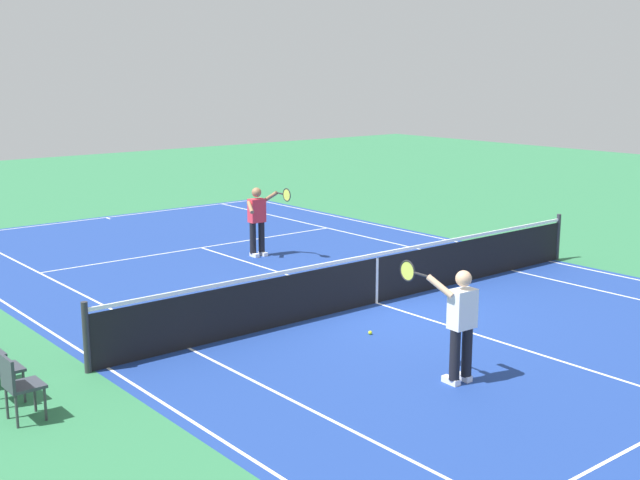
{
  "coord_description": "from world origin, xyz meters",
  "views": [
    {
      "loc": [
        -10.99,
        10.38,
        4.37
      ],
      "look_at": [
        1.91,
        -0.17,
        0.9
      ],
      "focal_mm": 46.01,
      "sensor_mm": 36.0,
      "label": 1
    }
  ],
  "objects": [
    {
      "name": "court_line_markings",
      "position": [
        0.0,
        0.0,
        0.0
      ],
      "size": [
        23.85,
        11.05,
        0.01
      ],
      "color": "white",
      "rests_on": "ground_plane"
    },
    {
      "name": "ground_plane",
      "position": [
        0.0,
        0.0,
        0.0
      ],
      "size": [
        60.0,
        60.0,
        0.0
      ],
      "primitive_type": "plane",
      "color": "#2D7247"
    },
    {
      "name": "tennis_player_far",
      "position": [
        -3.71,
        1.88,
        0.93
      ],
      "size": [
        1.09,
        0.78,
        1.7
      ],
      "color": "black",
      "rests_on": "ground_plane"
    },
    {
      "name": "court_slab",
      "position": [
        0.0,
        0.0,
        0.0
      ],
      "size": [
        24.2,
        11.4,
        0.0
      ],
      "primitive_type": "cube",
      "color": "navy",
      "rests_on": "ground_plane"
    },
    {
      "name": "tennis_ball",
      "position": [
        -1.33,
        1.39,
        0.03
      ],
      "size": [
        0.07,
        0.07,
        0.07
      ],
      "primitive_type": "sphere",
      "color": "#CCE01E",
      "rests_on": "ground_plane"
    },
    {
      "name": "spectator_chair_0",
      "position": [
        -1.08,
        7.18,
        0.52
      ],
      "size": [
        0.44,
        0.44,
        0.88
      ],
      "color": "#38383D",
      "rests_on": "ground_plane"
    },
    {
      "name": "tennis_player_near",
      "position": [
        4.73,
        -0.58,
        0.93
      ],
      "size": [
        1.09,
        0.78,
        1.7
      ],
      "color": "black",
      "rests_on": "ground_plane"
    },
    {
      "name": "tennis_net",
      "position": [
        0.0,
        0.0,
        0.49
      ],
      "size": [
        0.1,
        11.7,
        1.08
      ],
      "color": "#2D2D33",
      "rests_on": "ground_plane"
    }
  ]
}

